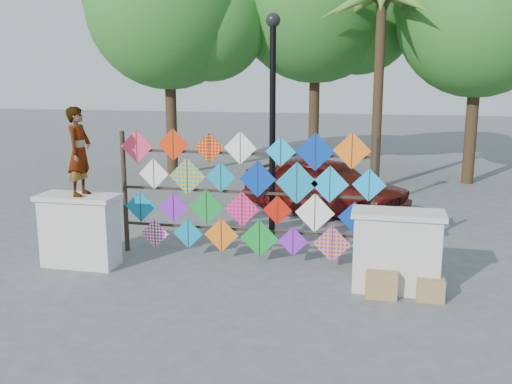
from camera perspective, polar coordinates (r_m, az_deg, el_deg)
ground at (r=9.83m, az=-2.44°, el=-8.10°), size 80.00×80.00×0.00m
parapet_left at (r=10.47m, az=-17.20°, el=-3.65°), size 1.40×0.65×1.28m
parapet_right at (r=9.12m, az=13.87°, el=-5.72°), size 1.40×0.65×1.28m
kite_rack at (r=10.15m, az=-0.82°, el=-0.27°), size 4.87×0.24×2.38m
tree_west at (r=19.31m, az=-8.47°, el=17.71°), size 5.85×5.20×8.01m
tree_east at (r=18.71m, az=21.73°, el=16.02°), size 5.40×4.80×7.42m
palm_tree at (r=16.99m, az=12.43°, el=16.95°), size 3.62×3.62×5.83m
vendor_woman at (r=10.16m, az=-17.27°, el=3.89°), size 0.38×0.57×1.52m
sedan at (r=13.83m, az=6.97°, el=0.65°), size 4.38×3.01×1.39m
lamppost at (r=11.14m, az=1.67°, el=8.43°), size 0.28×0.28×4.46m
cardboard_box_near at (r=9.01m, az=12.44°, el=-8.84°), size 0.47×0.42×0.42m
cardboard_box_far at (r=9.07m, az=17.01°, el=-9.20°), size 0.41×0.38×0.34m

